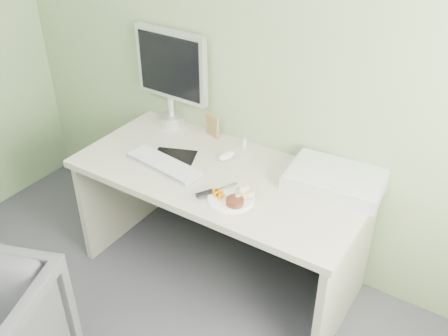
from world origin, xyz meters
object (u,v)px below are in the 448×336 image
Objects in this scene: monitor at (171,73)px; desk at (220,200)px; scanner at (335,180)px; plate at (231,199)px.

desk is at bearing -28.12° from monitor.
scanner is at bearing -3.44° from monitor.
plate is 0.48× the size of scanner.
plate is (0.19, -0.18, 0.19)m from desk.
plate is 0.95m from monitor.
scanner is at bearing 45.72° from plate.
monitor reaches higher than desk.
monitor is at bearing 150.09° from desk.
monitor is (-0.74, 0.50, 0.33)m from plate.
plate is at bearing -139.18° from scanner.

